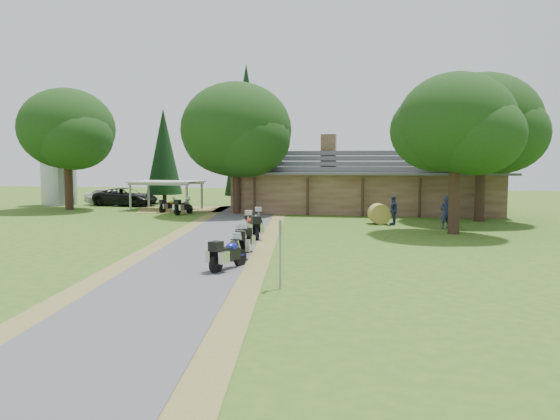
% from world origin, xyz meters
% --- Properties ---
extents(ground, '(120.00, 120.00, 0.00)m').
position_xyz_m(ground, '(0.00, 0.00, 0.00)').
color(ground, '#365A19').
rests_on(ground, ground).
extents(driveway, '(51.95, 51.95, 0.00)m').
position_xyz_m(driveway, '(-0.50, 4.00, 0.00)').
color(driveway, '#454547').
rests_on(driveway, ground).
extents(lodge, '(21.40, 9.40, 4.90)m').
position_xyz_m(lodge, '(6.00, 24.00, 2.45)').
color(lodge, brown).
rests_on(lodge, ground).
extents(silo, '(3.24, 3.24, 6.33)m').
position_xyz_m(silo, '(-21.82, 25.42, 3.16)').
color(silo, gray).
rests_on(silo, ground).
extents(carport, '(5.71, 4.00, 2.38)m').
position_xyz_m(carport, '(-10.15, 22.44, 1.19)').
color(carport, silver).
rests_on(carport, ground).
extents(car_white_sedan, '(3.81, 6.39, 1.99)m').
position_xyz_m(car_white_sedan, '(-17.17, 25.99, 1.00)').
color(car_white_sedan, white).
rests_on(car_white_sedan, ground).
extents(car_dark_suv, '(3.45, 6.59, 2.42)m').
position_xyz_m(car_dark_suv, '(-15.34, 25.63, 1.21)').
color(car_dark_suv, black).
rests_on(car_dark_suv, ground).
extents(motorcycle_row_a, '(1.23, 1.98, 1.29)m').
position_xyz_m(motorcycle_row_a, '(1.84, -1.22, 0.65)').
color(motorcycle_row_a, '#16189A').
rests_on(motorcycle_row_a, ground).
extents(motorcycle_row_b, '(0.98, 2.06, 1.35)m').
position_xyz_m(motorcycle_row_b, '(1.66, 1.41, 0.68)').
color(motorcycle_row_b, '#94979C').
rests_on(motorcycle_row_b, ground).
extents(motorcycle_row_c, '(1.25, 1.88, 1.23)m').
position_xyz_m(motorcycle_row_c, '(1.31, 3.25, 0.61)').
color(motorcycle_row_c, '#EBA900').
rests_on(motorcycle_row_c, ground).
extents(motorcycle_row_d, '(1.56, 2.10, 1.39)m').
position_xyz_m(motorcycle_row_d, '(0.76, 6.92, 0.69)').
color(motorcycle_row_d, red).
rests_on(motorcycle_row_d, ground).
extents(motorcycle_row_e, '(0.89, 2.06, 1.37)m').
position_xyz_m(motorcycle_row_e, '(0.41, 9.19, 0.68)').
color(motorcycle_row_e, black).
rests_on(motorcycle_row_e, ground).
extents(motorcycle_carport_a, '(1.30, 1.73, 1.15)m').
position_xyz_m(motorcycle_carport_a, '(-9.07, 20.26, 0.57)').
color(motorcycle_carport_a, gold).
rests_on(motorcycle_carport_a, ground).
extents(motorcycle_carport_b, '(1.12, 2.02, 1.31)m').
position_xyz_m(motorcycle_carport_b, '(-7.30, 18.71, 0.66)').
color(motorcycle_carport_b, slate).
rests_on(motorcycle_carport_b, ground).
extents(person_a, '(0.78, 0.72, 2.24)m').
position_xyz_m(person_a, '(11.05, 13.26, 1.12)').
color(person_a, navy).
rests_on(person_a, ground).
extents(person_b, '(0.65, 0.63, 1.86)m').
position_xyz_m(person_b, '(11.44, 13.00, 0.93)').
color(person_b, navy).
rests_on(person_b, ground).
extents(person_c, '(0.63, 0.73, 2.16)m').
position_xyz_m(person_c, '(8.09, 14.52, 1.08)').
color(person_c, navy).
rests_on(person_c, ground).
extents(hay_bale, '(1.51, 1.43, 1.28)m').
position_xyz_m(hay_bale, '(7.20, 14.97, 0.64)').
color(hay_bale, olive).
rests_on(hay_bale, ground).
extents(sign_post, '(0.39, 0.06, 2.15)m').
position_xyz_m(sign_post, '(4.23, -3.82, 1.08)').
color(sign_post, gray).
rests_on(sign_post, ground).
extents(oak_lodge_left, '(8.34, 8.34, 10.25)m').
position_xyz_m(oak_lodge_left, '(-3.46, 19.83, 5.13)').
color(oak_lodge_left, black).
rests_on(oak_lodge_left, ground).
extents(oak_lodge_right, '(7.64, 7.64, 10.49)m').
position_xyz_m(oak_lodge_right, '(13.75, 17.72, 5.24)').
color(oak_lodge_right, black).
rests_on(oak_lodge_right, ground).
extents(oak_driveway, '(6.34, 6.34, 9.77)m').
position_xyz_m(oak_driveway, '(11.23, 10.80, 4.89)').
color(oak_driveway, black).
rests_on(oak_driveway, ground).
extents(oak_silo, '(7.71, 7.71, 10.75)m').
position_xyz_m(oak_silo, '(-18.04, 20.88, 5.37)').
color(oak_silo, black).
rests_on(oak_silo, ground).
extents(cedar_near, '(3.91, 3.91, 12.43)m').
position_xyz_m(cedar_near, '(-4.33, 26.50, 6.21)').
color(cedar_near, black).
rests_on(cedar_near, ground).
extents(cedar_far, '(3.37, 3.37, 9.01)m').
position_xyz_m(cedar_far, '(-13.03, 28.96, 4.50)').
color(cedar_far, black).
rests_on(cedar_far, ground).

